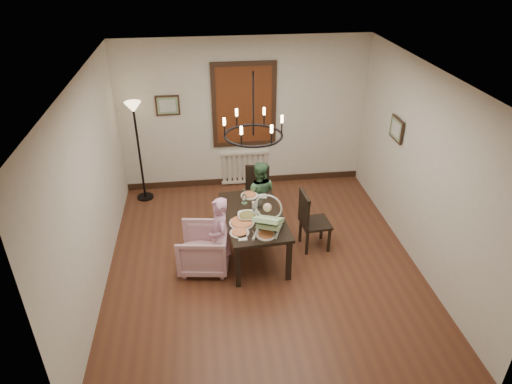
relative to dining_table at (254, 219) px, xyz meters
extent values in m
cube|color=#4F291B|center=(0.10, -0.22, -0.62)|extent=(4.50, 5.00, 0.01)
cube|color=white|center=(0.10, -0.22, 2.18)|extent=(4.50, 5.00, 0.01)
cube|color=beige|center=(0.10, 2.28, 0.78)|extent=(4.50, 0.01, 2.80)
cube|color=beige|center=(-2.15, -0.22, 0.78)|extent=(0.01, 5.00, 2.80)
cube|color=beige|center=(2.35, -0.22, 0.78)|extent=(0.01, 5.00, 2.80)
cube|color=black|center=(0.00, 0.00, 0.06)|extent=(0.96, 1.55, 0.05)
cube|color=black|center=(-0.30, -0.71, -0.29)|extent=(0.07, 0.07, 0.65)
cube|color=black|center=(-0.41, 0.66, -0.29)|extent=(0.07, 0.07, 0.65)
cube|color=black|center=(0.41, -0.66, -0.29)|extent=(0.07, 0.07, 0.65)
cube|color=black|center=(0.30, 0.71, -0.29)|extent=(0.07, 0.07, 0.65)
imported|color=#C5979E|center=(-0.76, -0.23, -0.29)|extent=(0.81, 0.79, 0.65)
imported|color=#D797BB|center=(-0.53, -0.37, -0.11)|extent=(0.31, 0.41, 1.00)
imported|color=#46764B|center=(0.19, 0.78, -0.14)|extent=(0.53, 0.45, 0.96)
imported|color=white|center=(-0.10, -0.09, 0.13)|extent=(0.34, 0.34, 0.08)
cylinder|color=tan|center=(-0.20, -0.21, 0.10)|extent=(0.36, 0.36, 0.04)
cylinder|color=silver|center=(0.01, -0.08, 0.16)|extent=(0.07, 0.07, 0.15)
cube|color=brown|center=(0.10, 2.24, 0.98)|extent=(1.00, 0.03, 1.40)
cube|color=black|center=(-1.25, 2.25, 1.03)|extent=(0.42, 0.03, 0.36)
cube|color=black|center=(2.31, 0.68, 1.03)|extent=(0.03, 0.42, 0.36)
torus|color=black|center=(0.00, 0.00, 1.33)|extent=(0.80, 0.80, 0.04)
camera|label=1|loc=(-0.67, -5.59, 3.67)|focal=32.00mm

